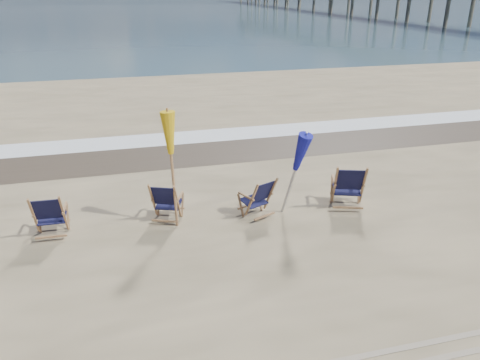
{
  "coord_description": "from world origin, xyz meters",
  "views": [
    {
      "loc": [
        -2.29,
        -6.57,
        4.69
      ],
      "look_at": [
        0.0,
        2.2,
        0.9
      ],
      "focal_mm": 35.0,
      "sensor_mm": 36.0,
      "label": 1
    }
  ],
  "objects_px": {
    "beach_chair_0": "(64,215)",
    "beach_chair_2": "(271,195)",
    "umbrella_yellow": "(171,140)",
    "beach_chair_1": "(178,203)",
    "umbrella_blue": "(294,151)",
    "beach_chair_3": "(363,187)"
  },
  "relations": [
    {
      "from": "beach_chair_0",
      "to": "beach_chair_2",
      "type": "height_order",
      "value": "beach_chair_0"
    },
    {
      "from": "beach_chair_2",
      "to": "umbrella_yellow",
      "type": "distance_m",
      "value": 2.51
    },
    {
      "from": "beach_chair_1",
      "to": "umbrella_blue",
      "type": "relative_size",
      "value": 0.47
    },
    {
      "from": "umbrella_yellow",
      "to": "umbrella_blue",
      "type": "xyz_separation_m",
      "value": [
        2.48,
        -0.25,
        -0.37
      ]
    },
    {
      "from": "beach_chair_3",
      "to": "umbrella_blue",
      "type": "bearing_deg",
      "value": 15.58
    },
    {
      "from": "umbrella_yellow",
      "to": "beach_chair_3",
      "type": "bearing_deg",
      "value": -4.84
    },
    {
      "from": "beach_chair_3",
      "to": "umbrella_blue",
      "type": "distance_m",
      "value": 1.91
    },
    {
      "from": "beach_chair_1",
      "to": "umbrella_yellow",
      "type": "height_order",
      "value": "umbrella_yellow"
    },
    {
      "from": "umbrella_blue",
      "to": "beach_chair_1",
      "type": "bearing_deg",
      "value": 172.77
    },
    {
      "from": "beach_chair_3",
      "to": "umbrella_yellow",
      "type": "distance_m",
      "value": 4.35
    },
    {
      "from": "beach_chair_1",
      "to": "beach_chair_2",
      "type": "distance_m",
      "value": 2.01
    },
    {
      "from": "beach_chair_3",
      "to": "beach_chair_0",
      "type": "bearing_deg",
      "value": 15.44
    },
    {
      "from": "beach_chair_3",
      "to": "umbrella_blue",
      "type": "relative_size",
      "value": 0.55
    },
    {
      "from": "beach_chair_0",
      "to": "umbrella_blue",
      "type": "relative_size",
      "value": 0.49
    },
    {
      "from": "beach_chair_0",
      "to": "beach_chair_3",
      "type": "xyz_separation_m",
      "value": [
        6.31,
        -0.39,
        0.06
      ]
    },
    {
      "from": "beach_chair_0",
      "to": "umbrella_yellow",
      "type": "distance_m",
      "value": 2.59
    },
    {
      "from": "beach_chair_1",
      "to": "umbrella_blue",
      "type": "height_order",
      "value": "umbrella_blue"
    },
    {
      "from": "beach_chair_1",
      "to": "beach_chair_2",
      "type": "xyz_separation_m",
      "value": [
        2.01,
        -0.11,
        -0.0
      ]
    },
    {
      "from": "beach_chair_2",
      "to": "beach_chair_3",
      "type": "relative_size",
      "value": 0.85
    },
    {
      "from": "beach_chair_2",
      "to": "beach_chair_1",
      "type": "bearing_deg",
      "value": -26.49
    },
    {
      "from": "beach_chair_1",
      "to": "beach_chair_3",
      "type": "bearing_deg",
      "value": -163.49
    },
    {
      "from": "umbrella_yellow",
      "to": "umbrella_blue",
      "type": "relative_size",
      "value": 1.2
    }
  ]
}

